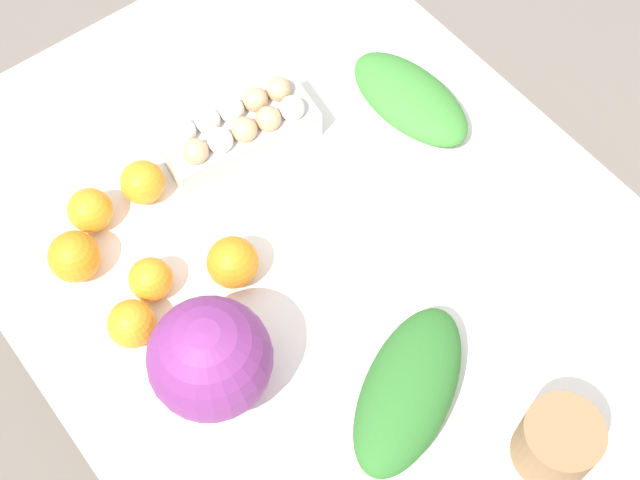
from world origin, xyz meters
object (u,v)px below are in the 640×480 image
cabbage_purple (210,359)px  orange_0 (74,257)px  greens_bunch_scallion (408,390)px  orange_1 (142,182)px  paper_bag (557,442)px  orange_5 (90,210)px  greens_bunch_chard (410,98)px  egg_carton (239,130)px  orange_3 (233,262)px  orange_2 (151,279)px  orange_4 (132,324)px

cabbage_purple → orange_0: cabbage_purple is taller
greens_bunch_scallion → orange_1: (-0.54, -0.11, -0.00)m
paper_bag → orange_5: 0.79m
cabbage_purple → greens_bunch_chard: cabbage_purple is taller
paper_bag → greens_bunch_scallion: size_ratio=0.41×
greens_bunch_chard → greens_bunch_scallion: 0.53m
cabbage_purple → orange_5: cabbage_purple is taller
orange_5 → egg_carton: bearing=85.3°
cabbage_purple → orange_0: bearing=-167.9°
greens_bunch_chard → orange_0: orange_0 is taller
orange_0 → orange_3: bearing=49.5°
paper_bag → greens_bunch_chard: 0.63m
paper_bag → orange_3: bearing=-160.0°
orange_3 → orange_0: bearing=-130.5°
paper_bag → greens_bunch_scallion: (-0.19, -0.11, -0.01)m
greens_bunch_scallion → orange_0: (-0.48, -0.26, 0.00)m
cabbage_purple → orange_2: (-0.19, 0.01, -0.05)m
orange_0 → orange_1: orange_0 is taller
greens_bunch_scallion → orange_0: 0.55m
cabbage_purple → greens_bunch_chard: size_ratio=0.72×
greens_bunch_chard → orange_0: size_ratio=3.04×
orange_0 → orange_4: orange_0 is taller
egg_carton → orange_0: bearing=14.7°
orange_3 → greens_bunch_chard: bearing=100.2°
cabbage_purple → orange_4: cabbage_purple is taller
greens_bunch_scallion → orange_1: 0.55m
orange_4 → orange_1: bearing=143.9°
orange_0 → orange_5: (-0.06, 0.06, -0.00)m
cabbage_purple → orange_2: size_ratio=2.58×
orange_3 → paper_bag: bearing=20.0°
orange_0 → paper_bag: bearing=29.1°
paper_bag → egg_carton: bearing=-177.4°
greens_bunch_scallion → orange_2: greens_bunch_scallion is taller
orange_0 → orange_2: orange_0 is taller
orange_2 → orange_3: (0.06, 0.11, 0.01)m
paper_bag → greens_bunch_chard: (-0.59, 0.24, -0.02)m
cabbage_purple → paper_bag: size_ratio=1.59×
cabbage_purple → orange_3: bearing=135.9°
orange_2 → orange_5: 0.16m
greens_bunch_chard → orange_3: orange_3 is taller
egg_carton → orange_1: 0.18m
egg_carton → orange_5: 0.28m
cabbage_purple → orange_0: size_ratio=2.18×
cabbage_purple → egg_carton: cabbage_purple is taller
egg_carton → greens_bunch_chard: bearing=164.9°
orange_0 → orange_3: (0.16, 0.19, 0.00)m
cabbage_purple → orange_1: 0.36m
orange_0 → orange_1: 0.17m
paper_bag → orange_0: 0.76m
egg_carton → orange_4: (0.19, -0.33, -0.01)m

